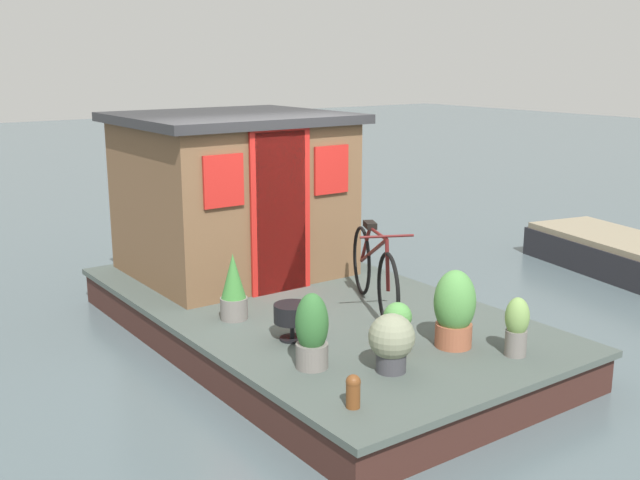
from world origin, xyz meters
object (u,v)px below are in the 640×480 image
at_px(bicycle, 374,271).
at_px(houseboat_cabin, 233,193).
at_px(potted_plant_basil, 454,309).
at_px(potted_plant_rosemary, 233,288).
at_px(potted_plant_fern, 392,341).
at_px(dinghy_boat, 623,255).
at_px(mooring_bollard, 353,390).
at_px(potted_plant_succulent, 312,332).
at_px(charcoal_grill, 292,315).
at_px(potted_plant_geranium, 517,326).
at_px(potted_plant_lavender, 397,324).

bearing_deg(bicycle, houseboat_cabin, 11.17).
relative_size(potted_plant_basil, potted_plant_rosemary, 1.06).
relative_size(potted_plant_fern, dinghy_boat, 0.16).
bearing_deg(houseboat_cabin, mooring_bollard, 163.27).
bearing_deg(potted_plant_succulent, charcoal_grill, -19.36).
xyz_separation_m(houseboat_cabin, potted_plant_basil, (-3.20, -0.34, -0.59)).
bearing_deg(dinghy_boat, mooring_bollard, 106.13).
bearing_deg(houseboat_cabin, potted_plant_geranium, -170.41).
xyz_separation_m(bicycle, potted_plant_geranium, (-1.60, -0.21, -0.14)).
xyz_separation_m(bicycle, potted_plant_rosemary, (0.57, 1.25, -0.09)).
bearing_deg(bicycle, potted_plant_fern, 145.69).
relative_size(potted_plant_basil, charcoal_grill, 2.08).
height_order(bicycle, charcoal_grill, bicycle).
xyz_separation_m(bicycle, dinghy_boat, (0.15, -4.48, -0.56)).
distance_m(bicycle, potted_plant_fern, 1.52).
distance_m(houseboat_cabin, potted_plant_succulent, 3.07).
distance_m(bicycle, potted_plant_rosemary, 1.38).
bearing_deg(potted_plant_rosemary, dinghy_boat, -94.19).
height_order(bicycle, potted_plant_basil, bicycle).
xyz_separation_m(potted_plant_lavender, dinghy_boat, (1.09, -5.00, -0.39)).
xyz_separation_m(potted_plant_basil, potted_plant_lavender, (0.21, 0.46, -0.10)).
xyz_separation_m(potted_plant_rosemary, mooring_bollard, (-2.15, 0.24, -0.17)).
bearing_deg(dinghy_boat, charcoal_grill, 93.71).
bearing_deg(potted_plant_rosemary, potted_plant_lavender, -154.16).
bearing_deg(potted_plant_lavender, potted_plant_rosemary, 25.84).
relative_size(potted_plant_geranium, dinghy_boat, 0.17).
relative_size(potted_plant_basil, potted_plant_geranium, 1.35).
xyz_separation_m(bicycle, potted_plant_basil, (-1.15, 0.06, -0.06)).
distance_m(bicycle, charcoal_grill, 1.14).
height_order(potted_plant_geranium, mooring_bollard, potted_plant_geranium).
height_order(bicycle, potted_plant_geranium, bicycle).
distance_m(potted_plant_lavender, mooring_bollard, 1.17).
distance_m(potted_plant_fern, potted_plant_geranium, 1.12).
height_order(bicycle, dinghy_boat, bicycle).
distance_m(potted_plant_fern, mooring_bollard, 0.73).
xyz_separation_m(potted_plant_basil, potted_plant_succulent, (0.33, 1.26, -0.04)).
relative_size(potted_plant_fern, potted_plant_geranium, 0.94).
xyz_separation_m(potted_plant_basil, mooring_bollard, (-0.43, 1.43, -0.20)).
bearing_deg(potted_plant_fern, potted_plant_rosemary, 12.36).
bearing_deg(houseboat_cabin, potted_plant_succulent, 162.33).
distance_m(potted_plant_basil, potted_plant_succulent, 1.30).
height_order(potted_plant_fern, potted_plant_lavender, potted_plant_fern).
distance_m(houseboat_cabin, dinghy_boat, 5.35).
distance_m(bicycle, potted_plant_basil, 1.15).
distance_m(potted_plant_rosemary, potted_plant_lavender, 1.68).
xyz_separation_m(potted_plant_basil, potted_plant_fern, (-0.10, 0.79, -0.08)).
distance_m(potted_plant_geranium, mooring_bollard, 1.71).
relative_size(houseboat_cabin, potted_plant_basil, 3.52).
height_order(houseboat_cabin, dinghy_boat, houseboat_cabin).
bearing_deg(potted_plant_lavender, dinghy_boat, -77.72).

